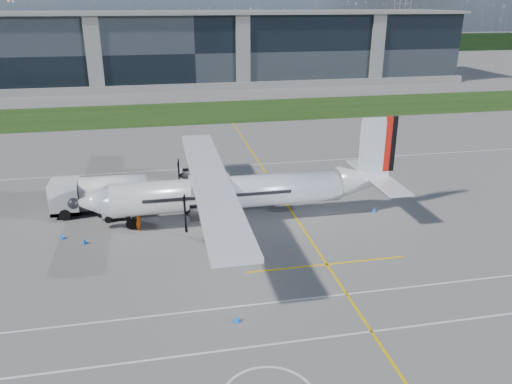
{
  "coord_description": "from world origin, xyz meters",
  "views": [
    {
      "loc": [
        -8.24,
        -36.26,
        17.99
      ],
      "look_at": [
        -0.75,
        1.6,
        3.04
      ],
      "focal_mm": 35.0,
      "sensor_mm": 36.0,
      "label": 1
    }
  ],
  "objects_px": {
    "pylon_east": "(402,8)",
    "ground_crew_person": "(138,219)",
    "fuel_tanker_truck": "(93,195)",
    "baggage_tug": "(119,209)",
    "turboprop_aircraft": "(240,173)",
    "safety_cone_fwd": "(62,236)",
    "safety_cone_nose_port": "(84,241)",
    "safety_cone_portwing": "(236,318)",
    "safety_cone_tail": "(374,210)"
  },
  "relations": [
    {
      "from": "pylon_east",
      "to": "ground_crew_person",
      "type": "xyz_separation_m",
      "value": [
        -95.49,
        -147.49,
        -13.95
      ]
    },
    {
      "from": "pylon_east",
      "to": "fuel_tanker_truck",
      "type": "xyz_separation_m",
      "value": [
        -99.51,
        -142.84,
        -13.33
      ]
    },
    {
      "from": "fuel_tanker_truck",
      "to": "baggage_tug",
      "type": "height_order",
      "value": "fuel_tanker_truck"
    },
    {
      "from": "turboprop_aircraft",
      "to": "safety_cone_fwd",
      "type": "relative_size",
      "value": 57.4
    },
    {
      "from": "baggage_tug",
      "to": "safety_cone_nose_port",
      "type": "distance_m",
      "value": 5.22
    },
    {
      "from": "safety_cone_portwing",
      "to": "baggage_tug",
      "type": "bearing_deg",
      "value": 114.49
    },
    {
      "from": "fuel_tanker_truck",
      "to": "safety_cone_nose_port",
      "type": "relative_size",
      "value": 17.77
    },
    {
      "from": "safety_cone_portwing",
      "to": "safety_cone_tail",
      "type": "bearing_deg",
      "value": 42.98
    },
    {
      "from": "ground_crew_person",
      "to": "safety_cone_portwing",
      "type": "xyz_separation_m",
      "value": [
        5.96,
        -14.04,
        -0.8
      ]
    },
    {
      "from": "safety_cone_portwing",
      "to": "safety_cone_nose_port",
      "type": "bearing_deg",
      "value": 129.36
    },
    {
      "from": "fuel_tanker_truck",
      "to": "safety_cone_fwd",
      "type": "distance_m",
      "value": 5.61
    },
    {
      "from": "baggage_tug",
      "to": "ground_crew_person",
      "type": "distance_m",
      "value": 3.4
    },
    {
      "from": "fuel_tanker_truck",
      "to": "ground_crew_person",
      "type": "distance_m",
      "value": 6.18
    },
    {
      "from": "pylon_east",
      "to": "safety_cone_nose_port",
      "type": "bearing_deg",
      "value": -123.75
    },
    {
      "from": "ground_crew_person",
      "to": "safety_cone_nose_port",
      "type": "relative_size",
      "value": 4.19
    },
    {
      "from": "safety_cone_portwing",
      "to": "pylon_east",
      "type": "bearing_deg",
      "value": 61.0
    },
    {
      "from": "baggage_tug",
      "to": "safety_cone_fwd",
      "type": "height_order",
      "value": "baggage_tug"
    },
    {
      "from": "fuel_tanker_truck",
      "to": "safety_cone_fwd",
      "type": "xyz_separation_m",
      "value": [
        -2.01,
        -5.04,
        -1.42
      ]
    },
    {
      "from": "safety_cone_nose_port",
      "to": "safety_cone_fwd",
      "type": "bearing_deg",
      "value": 144.98
    },
    {
      "from": "safety_cone_tail",
      "to": "safety_cone_fwd",
      "type": "height_order",
      "value": "same"
    },
    {
      "from": "fuel_tanker_truck",
      "to": "safety_cone_tail",
      "type": "relative_size",
      "value": 17.77
    },
    {
      "from": "safety_cone_portwing",
      "to": "safety_cone_fwd",
      "type": "relative_size",
      "value": 1.0
    },
    {
      "from": "turboprop_aircraft",
      "to": "baggage_tug",
      "type": "height_order",
      "value": "turboprop_aircraft"
    },
    {
      "from": "ground_crew_person",
      "to": "safety_cone_tail",
      "type": "xyz_separation_m",
      "value": [
        20.79,
        -0.22,
        -0.8
      ]
    },
    {
      "from": "turboprop_aircraft",
      "to": "safety_cone_tail",
      "type": "xyz_separation_m",
      "value": [
        12.13,
        -0.61,
        -4.06
      ]
    },
    {
      "from": "turboprop_aircraft",
      "to": "fuel_tanker_truck",
      "type": "bearing_deg",
      "value": 161.43
    },
    {
      "from": "safety_cone_tail",
      "to": "safety_cone_portwing",
      "type": "xyz_separation_m",
      "value": [
        -14.84,
        -13.83,
        0.0
      ]
    },
    {
      "from": "baggage_tug",
      "to": "safety_cone_tail",
      "type": "distance_m",
      "value": 22.78
    },
    {
      "from": "baggage_tug",
      "to": "safety_cone_portwing",
      "type": "relative_size",
      "value": 5.89
    },
    {
      "from": "fuel_tanker_truck",
      "to": "ground_crew_person",
      "type": "height_order",
      "value": "fuel_tanker_truck"
    },
    {
      "from": "fuel_tanker_truck",
      "to": "ground_crew_person",
      "type": "xyz_separation_m",
      "value": [
        4.02,
        -4.65,
        -0.62
      ]
    },
    {
      "from": "pylon_east",
      "to": "safety_cone_tail",
      "type": "height_order",
      "value": "pylon_east"
    },
    {
      "from": "safety_cone_nose_port",
      "to": "turboprop_aircraft",
      "type": "bearing_deg",
      "value": 9.12
    },
    {
      "from": "ground_crew_person",
      "to": "safety_cone_fwd",
      "type": "bearing_deg",
      "value": 101.82
    },
    {
      "from": "safety_cone_nose_port",
      "to": "safety_cone_tail",
      "type": "distance_m",
      "value": 25.03
    },
    {
      "from": "safety_cone_tail",
      "to": "safety_cone_nose_port",
      "type": "bearing_deg",
      "value": -176.67
    },
    {
      "from": "fuel_tanker_truck",
      "to": "baggage_tug",
      "type": "relative_size",
      "value": 3.02
    },
    {
      "from": "ground_crew_person",
      "to": "safety_cone_nose_port",
      "type": "height_order",
      "value": "ground_crew_person"
    },
    {
      "from": "turboprop_aircraft",
      "to": "ground_crew_person",
      "type": "height_order",
      "value": "turboprop_aircraft"
    },
    {
      "from": "pylon_east",
      "to": "turboprop_aircraft",
      "type": "distance_m",
      "value": 171.15
    },
    {
      "from": "turboprop_aircraft",
      "to": "baggage_tug",
      "type": "relative_size",
      "value": 9.74
    },
    {
      "from": "pylon_east",
      "to": "safety_cone_fwd",
      "type": "distance_m",
      "value": 179.98
    },
    {
      "from": "fuel_tanker_truck",
      "to": "baggage_tug",
      "type": "distance_m",
      "value": 2.96
    },
    {
      "from": "turboprop_aircraft",
      "to": "safety_cone_portwing",
      "type": "distance_m",
      "value": 15.24
    },
    {
      "from": "pylon_east",
      "to": "safety_cone_tail",
      "type": "xyz_separation_m",
      "value": [
        -74.7,
        -147.71,
        -14.75
      ]
    },
    {
      "from": "pylon_east",
      "to": "turboprop_aircraft",
      "type": "xyz_separation_m",
      "value": [
        -86.83,
        -147.1,
        -10.69
      ]
    },
    {
      "from": "turboprop_aircraft",
      "to": "ground_crew_person",
      "type": "relative_size",
      "value": 13.71
    },
    {
      "from": "fuel_tanker_truck",
      "to": "safety_cone_fwd",
      "type": "bearing_deg",
      "value": -111.75
    },
    {
      "from": "pylon_east",
      "to": "ground_crew_person",
      "type": "bearing_deg",
      "value": -122.92
    },
    {
      "from": "pylon_east",
      "to": "ground_crew_person",
      "type": "relative_size",
      "value": 14.33
    }
  ]
}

